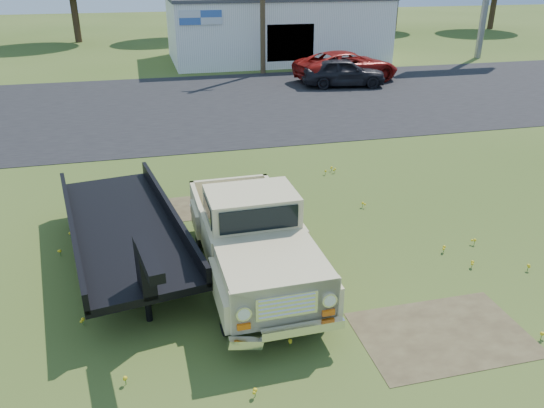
{
  "coord_description": "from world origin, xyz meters",
  "views": [
    {
      "loc": [
        -3.31,
        -9.7,
        6.04
      ],
      "look_at": [
        -0.65,
        1.0,
        1.04
      ],
      "focal_mm": 35.0,
      "sensor_mm": 36.0,
      "label": 1
    }
  ],
  "objects": [
    {
      "name": "ground",
      "position": [
        0.0,
        0.0,
        0.0
      ],
      "size": [
        140.0,
        140.0,
        0.0
      ],
      "primitive_type": "plane",
      "color": "#384E19",
      "rests_on": "ground"
    },
    {
      "name": "flatbed_trailer",
      "position": [
        -3.98,
        1.16,
        0.9
      ],
      "size": [
        3.23,
        6.86,
        1.8
      ],
      "primitive_type": null,
      "rotation": [
        0.0,
        0.0,
        0.16
      ],
      "color": "black",
      "rests_on": "ground"
    },
    {
      "name": "vintage_pickup_truck",
      "position": [
        -1.4,
        -0.3,
        0.98
      ],
      "size": [
        2.21,
        5.46,
        1.97
      ],
      "primitive_type": null,
      "rotation": [
        0.0,
        0.0,
        0.02
      ],
      "color": "beige",
      "rests_on": "ground"
    },
    {
      "name": "commercial_building",
      "position": [
        6.0,
        26.99,
        2.1
      ],
      "size": [
        14.2,
        8.2,
        4.15
      ],
      "color": "silver",
      "rests_on": "ground"
    },
    {
      "name": "dark_sedan",
      "position": [
        7.32,
        17.26,
        0.76
      ],
      "size": [
        4.66,
        2.47,
        1.51
      ],
      "primitive_type": "imported",
      "rotation": [
        0.0,
        0.0,
        1.41
      ],
      "color": "black",
      "rests_on": "ground"
    },
    {
      "name": "red_pickup",
      "position": [
        8.0,
        18.52,
        0.82
      ],
      "size": [
        6.29,
        3.66,
        1.65
      ],
      "primitive_type": "imported",
      "rotation": [
        0.0,
        0.0,
        1.73
      ],
      "color": "maroon",
      "rests_on": "ground"
    },
    {
      "name": "dirt_patch_b",
      "position": [
        -2.0,
        3.5,
        0.0
      ],
      "size": [
        2.2,
        1.6,
        0.01
      ],
      "primitive_type": "cube",
      "color": "#473B25",
      "rests_on": "ground"
    },
    {
      "name": "dirt_patch_a",
      "position": [
        1.5,
        -3.0,
        0.0
      ],
      "size": [
        3.0,
        2.0,
        0.01
      ],
      "primitive_type": "cube",
      "color": "#473B25",
      "rests_on": "ground"
    },
    {
      "name": "asphalt_lot",
      "position": [
        0.0,
        15.0,
        0.0
      ],
      "size": [
        90.0,
        14.0,
        0.02
      ],
      "primitive_type": "cube",
      "color": "black",
      "rests_on": "ground"
    }
  ]
}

